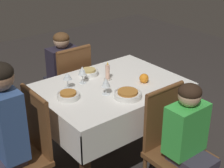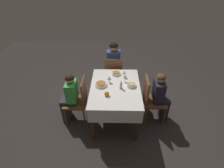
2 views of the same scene
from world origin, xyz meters
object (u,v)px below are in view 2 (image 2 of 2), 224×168
object	(u,v)px
dining_table	(115,91)
orange_fruit	(107,94)
person_adult_denim	(114,64)
wine_glass_south	(109,78)
chair_north	(151,98)
person_child_green	(69,96)
person_child_dark	(161,96)
wine_glass_west	(124,72)
chair_west	(113,74)
bowl_south	(101,84)
candle_centerpiece	(121,86)
bowl_north	(131,85)
bowl_west	(116,73)
chair_south	(79,99)
wine_glass_north	(125,77)

from	to	relation	value
dining_table	orange_fruit	distance (m)	0.33
person_adult_denim	wine_glass_south	xyz separation A→B (m)	(0.86, -0.07, 0.18)
chair_north	person_child_green	world-z (taller)	person_child_green
person_child_dark	wine_glass_west	xyz separation A→B (m)	(-0.32, -0.69, 0.30)
chair_west	bowl_south	world-z (taller)	chair_west
wine_glass_west	candle_centerpiece	bearing A→B (deg)	-10.15
person_child_dark	bowl_north	size ratio (longest dim) A/B	6.01
bowl_west	person_adult_denim	bearing A→B (deg)	-174.40
orange_fruit	dining_table	bearing A→B (deg)	150.29
chair_south	wine_glass_north	xyz separation A→B (m)	(-0.22, 0.87, 0.37)
bowl_north	wine_glass_north	xyz separation A→B (m)	(-0.14, -0.11, 0.09)
person_child_green	bowl_west	distance (m)	1.01
candle_centerpiece	orange_fruit	size ratio (longest dim) A/B	2.01
chair_north	person_child_green	size ratio (longest dim) A/B	0.90
orange_fruit	person_child_green	bearing A→B (deg)	-105.45
chair_west	bowl_south	size ratio (longest dim) A/B	4.22
bowl_south	person_adult_denim	bearing A→B (deg)	167.15
chair_south	bowl_west	bearing A→B (deg)	124.07
chair_west	bowl_west	size ratio (longest dim) A/B	5.33
bowl_west	orange_fruit	size ratio (longest dim) A/B	2.18
chair_west	person_child_dark	xyz separation A→B (m)	(0.85, 0.90, 0.06)
chair_north	chair_south	bearing A→B (deg)	92.44
wine_glass_west	person_adult_denim	bearing A→B (deg)	-162.72
person_child_dark	person_child_green	world-z (taller)	person_child_green
person_child_green	wine_glass_south	world-z (taller)	person_child_green
chair_north	orange_fruit	xyz separation A→B (m)	(0.26, -0.83, 0.29)
wine_glass_west	bowl_north	world-z (taller)	wine_glass_west
bowl_north	wine_glass_west	bearing A→B (deg)	-157.34
person_child_dark	candle_centerpiece	bearing A→B (deg)	93.50
chair_north	wine_glass_west	distance (m)	0.71
wine_glass_north	person_child_green	bearing A→B (deg)	-77.73
chair_north	bowl_south	xyz separation A→B (m)	(-0.04, -0.95, 0.28)
bowl_west	wine_glass_west	size ratio (longest dim) A/B	1.24
person_child_dark	wine_glass_west	size ratio (longest dim) A/B	7.28
bowl_south	candle_centerpiece	xyz separation A→B (m)	(0.08, 0.37, 0.03)
wine_glass_west	bowl_north	xyz separation A→B (m)	(0.30, 0.12, -0.08)
chair_north	bowl_west	world-z (taller)	chair_north
chair_south	person_adult_denim	distance (m)	1.25
dining_table	bowl_west	size ratio (longest dim) A/B	6.88
chair_south	bowl_south	bearing A→B (deg)	102.51
chair_north	wine_glass_north	size ratio (longest dim) A/B	6.05
wine_glass_north	orange_fruit	bearing A→B (deg)	-37.50
dining_table	chair_west	xyz separation A→B (m)	(-0.85, -0.04, -0.15)
person_child_green	wine_glass_north	world-z (taller)	person_child_green
person_adult_denim	wine_glass_west	size ratio (longest dim) A/B	8.51
person_child_green	bowl_north	world-z (taller)	person_child_green
bowl_north	candle_centerpiece	bearing A→B (deg)	-69.60
wine_glass_north	wine_glass_south	xyz separation A→B (m)	(0.03, -0.29, -0.01)
bowl_south	orange_fruit	size ratio (longest dim) A/B	2.75
wine_glass_west	person_child_dark	bearing A→B (deg)	64.92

